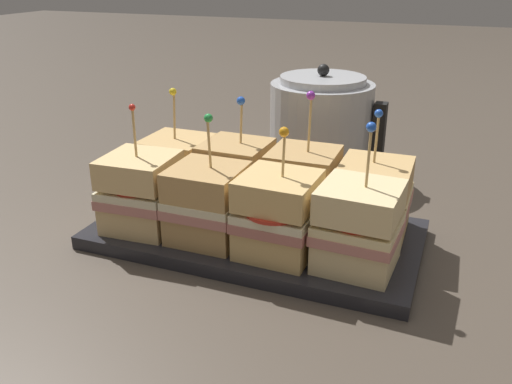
{
  "coord_description": "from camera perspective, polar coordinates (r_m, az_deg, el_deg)",
  "views": [
    {
      "loc": [
        0.24,
        -0.61,
        0.35
      ],
      "look_at": [
        0.0,
        0.0,
        0.07
      ],
      "focal_mm": 38.0,
      "sensor_mm": 36.0,
      "label": 1
    }
  ],
  "objects": [
    {
      "name": "sandwich_back_center_left",
      "position": [
        0.77,
        -2.13,
        1.61
      ],
      "size": [
        0.09,
        0.09,
        0.17
      ],
      "color": "tan",
      "rests_on": "serving_platter"
    },
    {
      "name": "sandwich_front_center_left",
      "position": [
        0.69,
        -5.1,
        -1.18
      ],
      "size": [
        0.09,
        0.09,
        0.17
      ],
      "color": "tan",
      "rests_on": "serving_platter"
    },
    {
      "name": "sandwich_front_center_right",
      "position": [
        0.65,
        2.34,
        -2.44
      ],
      "size": [
        0.1,
        0.1,
        0.16
      ],
      "color": "tan",
      "rests_on": "serving_platter"
    },
    {
      "name": "sandwich_back_far_right",
      "position": [
        0.72,
        12.29,
        -0.57
      ],
      "size": [
        0.09,
        0.09,
        0.16
      ],
      "color": "tan",
      "rests_on": "serving_platter"
    },
    {
      "name": "ground_plane",
      "position": [
        0.74,
        0.0,
        -5.07
      ],
      "size": [
        6.0,
        6.0,
        0.0
      ],
      "primitive_type": "plane",
      "color": "#4C4238"
    },
    {
      "name": "kettle_steel",
      "position": [
        0.95,
        6.87,
        6.72
      ],
      "size": [
        0.2,
        0.18,
        0.19
      ],
      "color": "#B7BABF",
      "rests_on": "ground_plane"
    },
    {
      "name": "serving_platter",
      "position": [
        0.74,
        0.0,
        -4.46
      ],
      "size": [
        0.43,
        0.22,
        0.02
      ],
      "color": "#232328",
      "rests_on": "ground_plane"
    },
    {
      "name": "sandwich_front_far_right",
      "position": [
        0.63,
        10.72,
        -3.64
      ],
      "size": [
        0.1,
        0.1,
        0.17
      ],
      "color": "beige",
      "rests_on": "serving_platter"
    },
    {
      "name": "sandwich_back_far_left",
      "position": [
        0.81,
        -8.2,
        2.4
      ],
      "size": [
        0.09,
        0.09,
        0.17
      ],
      "color": "tan",
      "rests_on": "serving_platter"
    },
    {
      "name": "sandwich_back_center_right",
      "position": [
        0.74,
        4.96,
        0.64
      ],
      "size": [
        0.09,
        0.09,
        0.18
      ],
      "color": "tan",
      "rests_on": "serving_platter"
    },
    {
      "name": "sandwich_front_far_left",
      "position": [
        0.73,
        -11.97,
        -0.03
      ],
      "size": [
        0.1,
        0.1,
        0.17
      ],
      "color": "#DBB77A",
      "rests_on": "serving_platter"
    }
  ]
}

